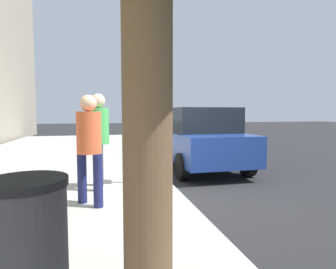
% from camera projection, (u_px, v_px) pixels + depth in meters
% --- Properties ---
extents(ground_plane, '(80.00, 80.00, 0.00)m').
position_uv_depth(ground_plane, '(178.00, 197.00, 5.39)').
color(ground_plane, '#232326').
rests_on(ground_plane, ground).
extents(sidewalk_slab, '(28.00, 6.00, 0.15)m').
position_uv_depth(sidewalk_slab, '(6.00, 206.00, 4.68)').
color(sidewalk_slab, '#A8A59E').
rests_on(sidewalk_slab, ground_plane).
extents(parking_meter, '(0.36, 0.12, 1.41)m').
position_uv_depth(parking_meter, '(147.00, 135.00, 5.75)').
color(parking_meter, gray).
rests_on(parking_meter, sidewalk_slab).
extents(pedestrian_at_meter, '(0.55, 0.40, 1.85)m').
position_uv_depth(pedestrian_at_meter, '(98.00, 132.00, 5.41)').
color(pedestrian_at_meter, '#47474C').
rests_on(pedestrian_at_meter, sidewalk_slab).
extents(pedestrian_bystander, '(0.43, 0.41, 1.76)m').
position_uv_depth(pedestrian_bystander, '(89.00, 141.00, 4.41)').
color(pedestrian_bystander, '#191E4C').
rests_on(pedestrian_bystander, sidewalk_slab).
extents(parked_sedan_near, '(4.40, 1.98, 1.77)m').
position_uv_depth(parked_sedan_near, '(198.00, 138.00, 8.24)').
color(parked_sedan_near, navy).
rests_on(parked_sedan_near, ground_plane).
extents(trash_bin, '(0.59, 0.59, 1.01)m').
position_uv_depth(trash_bin, '(28.00, 246.00, 2.03)').
color(trash_bin, '#2D2D33').
rests_on(trash_bin, sidewalk_slab).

